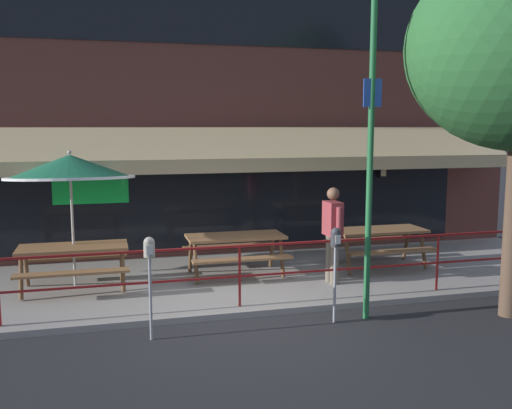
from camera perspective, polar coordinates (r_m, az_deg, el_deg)
name	(u,v)px	position (r m, az deg, el deg)	size (l,w,h in m)	color
ground_plane	(244,318)	(8.76, -1.17, -11.32)	(120.00, 120.00, 0.00)	#232326
patio_deck	(219,281)	(10.61, -3.75, -7.61)	(15.00, 4.00, 0.10)	gray
restaurant_building	(197,86)	(12.44, -5.92, 11.74)	(15.00, 1.60, 7.51)	brown
patio_railing	(240,262)	(8.81, -1.65, -5.78)	(13.84, 0.04, 0.97)	maroon
picnic_table_left	(73,255)	(10.17, -17.80, -4.85)	(1.80, 1.42, 0.76)	brown
picnic_table_centre	(236,244)	(10.63, -2.05, -3.92)	(1.80, 1.42, 0.76)	brown
picnic_table_right	(379,237)	(11.51, 12.18, -3.19)	(1.80, 1.42, 0.76)	brown
patio_umbrella_left	(70,168)	(10.12, -18.10, 3.53)	(2.14, 2.14, 2.38)	#B7B2A8
pedestrian_walking	(333,230)	(10.16, 7.66, -2.53)	(0.26, 0.62, 1.71)	#665B4C
parking_meter_near	(149,257)	(7.74, -10.61, -5.19)	(0.15, 0.16, 1.42)	gray
parking_meter_far	(336,246)	(8.37, 7.96, -4.14)	(0.15, 0.16, 1.42)	gray
street_sign_pole	(370,160)	(8.47, 11.34, 4.35)	(0.28, 0.09, 4.65)	#1E6033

